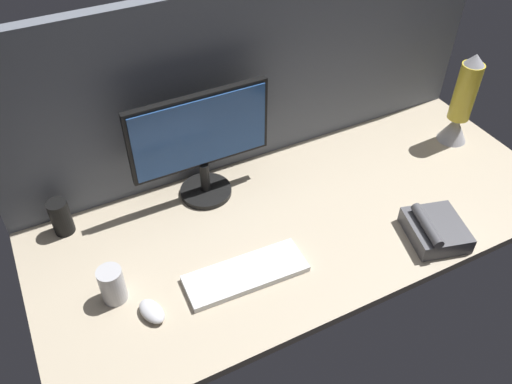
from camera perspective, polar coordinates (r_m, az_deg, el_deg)
name	(u,v)px	position (r cm, az deg, el deg)	size (l,w,h in cm)	color
ground_plane	(303,217)	(179.30, 5.07, -2.72)	(180.00, 80.00, 3.00)	tan
cubicle_wall_back	(253,77)	(184.13, -0.34, 12.38)	(180.00, 5.00, 65.81)	#565B66
monitor	(201,141)	(172.20, -6.00, 5.53)	(47.72, 18.00, 39.58)	black
keyboard	(246,274)	(159.17, -1.13, -8.85)	(37.00, 13.00, 2.00)	silver
mouse	(152,311)	(153.06, -11.24, -12.59)	(5.60, 9.60, 3.40)	silver
mug_steel	(112,285)	(155.79, -15.34, -9.69)	(7.17, 7.17, 11.78)	#B2B2B7
mug_black_travel	(61,217)	(178.85, -20.43, -2.57)	(6.52, 6.52, 12.51)	black
lava_lamp	(461,106)	(215.18, 21.38, 8.70)	(11.28, 11.28, 36.93)	#A5A5AD
desk_phone	(435,230)	(177.49, 18.83, -3.88)	(21.34, 22.76, 8.80)	#4C4C51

